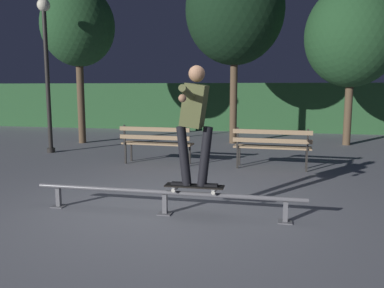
{
  "coord_description": "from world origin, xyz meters",
  "views": [
    {
      "loc": [
        1.43,
        -5.04,
        1.69
      ],
      "look_at": [
        0.2,
        0.68,
        0.85
      ],
      "focal_mm": 36.66,
      "sensor_mm": 36.0,
      "label": 1
    }
  ],
  "objects_px": {
    "skateboarder": "(195,115)",
    "park_bench_left_center": "(272,144)",
    "tree_behind_benches": "(235,10)",
    "tree_far_right": "(352,36)",
    "skateboard": "(194,186)",
    "tree_far_left": "(78,27)",
    "lamp_post_left": "(46,56)",
    "grind_rail": "(165,196)",
    "park_bench_leftmost": "(156,141)"
  },
  "relations": [
    {
      "from": "skateboard",
      "to": "tree_behind_benches",
      "type": "bearing_deg",
      "value": 92.01
    },
    {
      "from": "skateboard",
      "to": "park_bench_leftmost",
      "type": "xyz_separation_m",
      "value": [
        -1.55,
        3.29,
        0.13
      ]
    },
    {
      "from": "lamp_post_left",
      "to": "grind_rail",
      "type": "bearing_deg",
      "value": -44.49
    },
    {
      "from": "park_bench_leftmost",
      "to": "lamp_post_left",
      "type": "relative_size",
      "value": 0.41
    },
    {
      "from": "grind_rail",
      "to": "park_bench_leftmost",
      "type": "bearing_deg",
      "value": 109.12
    },
    {
      "from": "skateboarder",
      "to": "tree_far_left",
      "type": "distance_m",
      "value": 8.08
    },
    {
      "from": "tree_far_left",
      "to": "tree_behind_benches",
      "type": "bearing_deg",
      "value": 11.21
    },
    {
      "from": "park_bench_leftmost",
      "to": "tree_far_left",
      "type": "bearing_deg",
      "value": 139.09
    },
    {
      "from": "park_bench_left_center",
      "to": "tree_behind_benches",
      "type": "distance_m",
      "value": 5.2
    },
    {
      "from": "park_bench_leftmost",
      "to": "tree_far_left",
      "type": "distance_m",
      "value": 5.23
    },
    {
      "from": "park_bench_leftmost",
      "to": "lamp_post_left",
      "type": "xyz_separation_m",
      "value": [
        -3.2,
        0.97,
        1.94
      ]
    },
    {
      "from": "skateboarder",
      "to": "lamp_post_left",
      "type": "relative_size",
      "value": 0.4
    },
    {
      "from": "grind_rail",
      "to": "tree_far_right",
      "type": "relative_size",
      "value": 0.8
    },
    {
      "from": "skateboard",
      "to": "tree_far_left",
      "type": "height_order",
      "value": "tree_far_left"
    },
    {
      "from": "skateboard",
      "to": "lamp_post_left",
      "type": "bearing_deg",
      "value": 138.07
    },
    {
      "from": "skateboard",
      "to": "lamp_post_left",
      "type": "relative_size",
      "value": 0.2
    },
    {
      "from": "skateboarder",
      "to": "park_bench_leftmost",
      "type": "height_order",
      "value": "skateboarder"
    },
    {
      "from": "grind_rail",
      "to": "park_bench_leftmost",
      "type": "distance_m",
      "value": 3.49
    },
    {
      "from": "grind_rail",
      "to": "tree_far_left",
      "type": "height_order",
      "value": "tree_far_left"
    },
    {
      "from": "skateboard",
      "to": "tree_far_left",
      "type": "xyz_separation_m",
      "value": [
        -4.81,
        6.12,
        3.08
      ]
    },
    {
      "from": "skateboard",
      "to": "tree_far_left",
      "type": "relative_size",
      "value": 0.17
    },
    {
      "from": "grind_rail",
      "to": "tree_behind_benches",
      "type": "distance_m",
      "value": 7.93
    },
    {
      "from": "skateboard",
      "to": "tree_far_left",
      "type": "distance_m",
      "value": 8.37
    },
    {
      "from": "tree_far_right",
      "to": "lamp_post_left",
      "type": "bearing_deg",
      "value": -158.6
    },
    {
      "from": "lamp_post_left",
      "to": "tree_behind_benches",
      "type": "bearing_deg",
      "value": 31.54
    },
    {
      "from": "skateboard",
      "to": "park_bench_left_center",
      "type": "height_order",
      "value": "park_bench_left_center"
    },
    {
      "from": "park_bench_left_center",
      "to": "tree_far_right",
      "type": "height_order",
      "value": "tree_far_right"
    },
    {
      "from": "skateboard",
      "to": "skateboarder",
      "type": "relative_size",
      "value": 0.5
    },
    {
      "from": "tree_behind_benches",
      "to": "tree_far_right",
      "type": "distance_m",
      "value": 3.45
    },
    {
      "from": "tree_far_left",
      "to": "lamp_post_left",
      "type": "relative_size",
      "value": 1.21
    },
    {
      "from": "skateboarder",
      "to": "tree_far_right",
      "type": "xyz_separation_m",
      "value": [
        3.1,
        7.34,
        1.82
      ]
    },
    {
      "from": "skateboard",
      "to": "tree_far_right",
      "type": "bearing_deg",
      "value": 67.08
    },
    {
      "from": "park_bench_left_center",
      "to": "tree_far_right",
      "type": "distance_m",
      "value": 5.28
    },
    {
      "from": "skateboarder",
      "to": "tree_far_right",
      "type": "distance_m",
      "value": 8.17
    },
    {
      "from": "skateboarder",
      "to": "tree_far_right",
      "type": "height_order",
      "value": "tree_far_right"
    },
    {
      "from": "skateboard",
      "to": "park_bench_leftmost",
      "type": "height_order",
      "value": "park_bench_leftmost"
    },
    {
      "from": "skateboarder",
      "to": "tree_behind_benches",
      "type": "height_order",
      "value": "tree_behind_benches"
    },
    {
      "from": "park_bench_leftmost",
      "to": "tree_far_right",
      "type": "relative_size",
      "value": 0.35
    },
    {
      "from": "skateboard",
      "to": "tree_behind_benches",
      "type": "height_order",
      "value": "tree_behind_benches"
    },
    {
      "from": "tree_far_right",
      "to": "grind_rail",
      "type": "bearing_deg",
      "value": -115.56
    },
    {
      "from": "grind_rail",
      "to": "lamp_post_left",
      "type": "bearing_deg",
      "value": 135.51
    },
    {
      "from": "tree_behind_benches",
      "to": "lamp_post_left",
      "type": "xyz_separation_m",
      "value": [
        -4.5,
        -2.76,
        -1.46
      ]
    },
    {
      "from": "skateboarder",
      "to": "tree_behind_benches",
      "type": "bearing_deg",
      "value": 92.04
    },
    {
      "from": "skateboard",
      "to": "tree_behind_benches",
      "type": "relative_size",
      "value": 0.14
    },
    {
      "from": "park_bench_left_center",
      "to": "lamp_post_left",
      "type": "relative_size",
      "value": 0.41
    },
    {
      "from": "skateboarder",
      "to": "grind_rail",
      "type": "bearing_deg",
      "value": 180.0
    },
    {
      "from": "skateboarder",
      "to": "park_bench_left_center",
      "type": "relative_size",
      "value": 0.96
    },
    {
      "from": "grind_rail",
      "to": "tree_far_right",
      "type": "height_order",
      "value": "tree_far_right"
    },
    {
      "from": "tree_behind_benches",
      "to": "park_bench_leftmost",
      "type": "bearing_deg",
      "value": -109.17
    },
    {
      "from": "tree_behind_benches",
      "to": "skateboard",
      "type": "bearing_deg",
      "value": -87.99
    }
  ]
}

